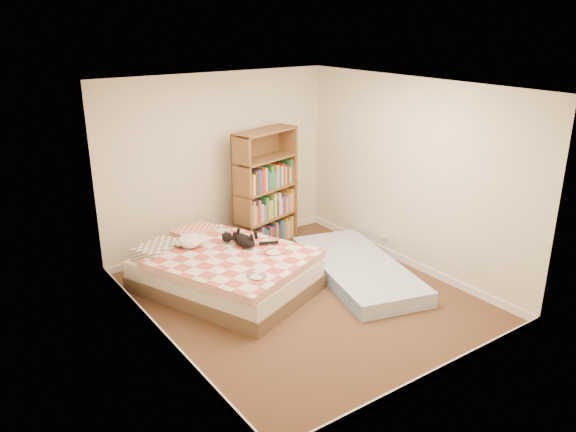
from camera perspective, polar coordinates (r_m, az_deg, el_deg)
room at (r=6.36m, az=1.56°, el=1.28°), size 3.51×4.01×2.51m
bed at (r=6.98m, az=-6.60°, el=-5.48°), size 2.10×2.44×0.55m
bookshelf at (r=8.15m, az=-2.35°, el=1.11°), size 1.12×0.61×1.72m
floor_mattress at (r=7.38m, az=7.03°, el=-5.37°), size 1.52×2.36×0.20m
black_cat at (r=7.04m, az=-4.60°, el=-2.39°), size 0.41×0.72×0.16m
white_dog at (r=7.06m, az=-9.82°, el=-2.48°), size 0.35×0.38×0.16m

